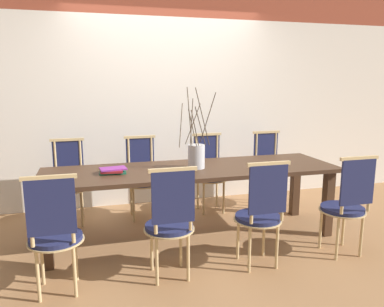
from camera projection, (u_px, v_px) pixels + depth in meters
The scene contains 13 objects.
ground_plane at pixel (192, 237), 3.91m from camera, with size 16.00×16.00×0.00m, color #9E7047.
wall_rear at pixel (166, 81), 4.83m from camera, with size 12.00×0.06×3.20m.
dining_table at pixel (192, 176), 3.79m from camera, with size 2.97×0.86×0.74m.
chair_near_leftend at pixel (55, 231), 2.77m from camera, with size 0.42×0.42×0.96m.
chair_near_left at pixel (170, 220), 2.99m from camera, with size 0.42×0.42×0.96m.
chair_near_center at pixel (261, 211), 3.20m from camera, with size 0.42×0.42×0.96m.
chair_near_right at pixel (347, 203), 3.42m from camera, with size 0.42×0.42×0.96m.
chair_far_leftend at pixel (69, 180), 4.22m from camera, with size 0.42×0.42×0.96m.
chair_far_left at pixel (142, 175), 4.44m from camera, with size 0.42×0.42×0.96m.
chair_far_center at pixel (209, 171), 4.65m from camera, with size 0.42×0.42×0.96m.
chair_far_right at pixel (269, 167), 4.87m from camera, with size 0.42×0.42×0.96m.
vase_centerpiece at pixel (196, 155), 3.75m from camera, with size 0.37×0.33×0.81m.
book_stack at pixel (113, 170), 3.56m from camera, with size 0.26×0.21×0.05m.
Camera 1 is at (-0.97, -3.55, 1.60)m, focal length 35.00 mm.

